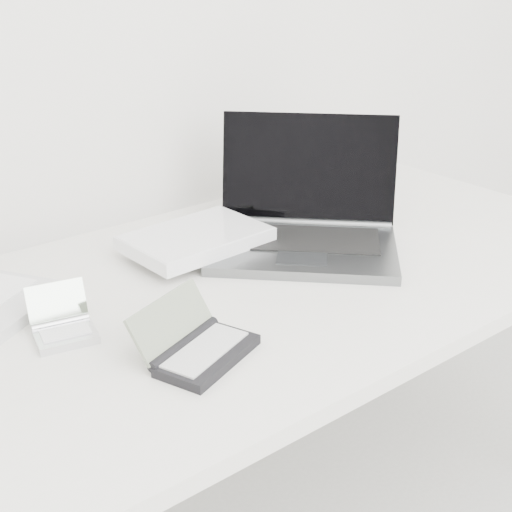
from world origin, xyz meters
TOP-DOWN VIEW (x-y plane):
  - desk at (0.00, 1.55)m, footprint 1.60×0.80m
  - laptop_large at (0.10, 1.63)m, footprint 0.58×0.49m
  - pda_silver at (-0.39, 1.56)m, footprint 0.11×0.12m
  - palmtop_charcoal at (-0.26, 1.37)m, footprint 0.20×0.19m

SIDE VIEW (x-z plane):
  - desk at x=0.00m, z-range 0.32..1.05m
  - pda_silver at x=-0.39m, z-range 0.71..0.79m
  - palmtop_charcoal at x=-0.26m, z-range 0.71..0.79m
  - laptop_large at x=0.10m, z-range 0.64..0.90m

